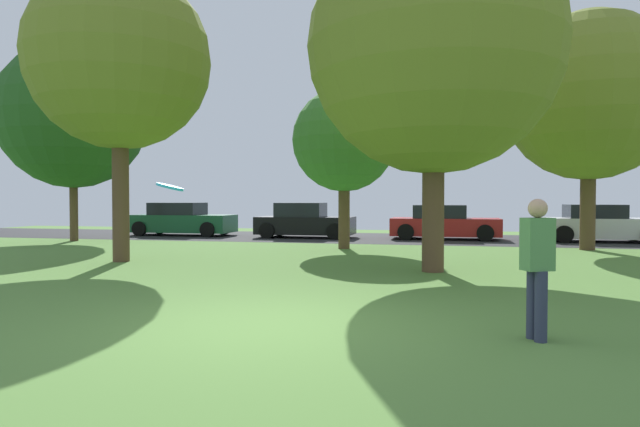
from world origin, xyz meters
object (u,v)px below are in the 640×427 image
frisbee_disc (170,187)px  parked_car_white (599,225)px  maple_tree_far (589,97)px  oak_tree_center (344,140)px  birch_tree_lone (119,60)px  parked_car_green (181,220)px  parked_car_red (444,223)px  person_catcher (537,263)px  parked_car_black (304,222)px  oak_tree_left (73,116)px  oak_tree_right (434,48)px

frisbee_disc → parked_car_white: size_ratio=0.08×
maple_tree_far → oak_tree_center: 7.80m
birch_tree_lone → frisbee_disc: bearing=-54.5°
parked_car_green → parked_car_red: size_ratio=1.07×
maple_tree_far → parked_car_white: bearing=71.5°
frisbee_disc → parked_car_red: bearing=81.8°
person_catcher → parked_car_green: (-12.47, 15.84, -0.22)m
maple_tree_far → frisbee_disc: bearing=-116.7°
frisbee_disc → parked_car_black: 17.65m
maple_tree_far → frisbee_disc: (-7.00, -13.90, -3.10)m
birch_tree_lone → maple_tree_far: 13.96m
parked_car_red → oak_tree_left: bearing=-163.3°
oak_tree_right → maple_tree_far: size_ratio=1.03×
oak_tree_right → parked_car_white: bearing=59.9°
parked_car_green → parked_car_red: parked_car_green is taller
birch_tree_lone → parked_car_red: (8.05, 9.98, -4.54)m
birch_tree_lone → parked_car_black: (2.38, 9.63, -4.51)m
oak_tree_left → parked_car_green: oak_tree_left is taller
oak_tree_right → parked_car_red: size_ratio=1.81×
oak_tree_center → parked_car_white: size_ratio=1.28×
oak_tree_right → oak_tree_center: (-2.95, 5.15, -1.42)m
oak_tree_center → parked_car_black: oak_tree_center is taller
frisbee_disc → parked_car_black: (-3.13, 17.33, -1.07)m
frisbee_disc → parked_car_green: bearing=116.7°
person_catcher → parked_car_white: bearing=-130.4°
oak_tree_left → parked_car_black: oak_tree_left is taller
birch_tree_lone → parked_car_black: 10.89m
oak_tree_right → parked_car_black: oak_tree_right is taller
parked_car_black → parked_car_red: (5.68, 0.35, -0.03)m
oak_tree_right → oak_tree_left: 14.94m
frisbee_disc → oak_tree_center: bearing=92.6°
birch_tree_lone → oak_tree_left: size_ratio=1.00×
birch_tree_lone → parked_car_red: bearing=51.1°
parked_car_green → parked_car_white: 17.03m
oak_tree_right → parked_car_red: (0.18, 10.22, -4.29)m
oak_tree_center → oak_tree_left: bearing=175.0°
oak_tree_center → person_catcher: bearing=-68.8°
parked_car_green → parked_car_red: (11.35, 0.19, -0.04)m
parked_car_green → parked_car_black: (5.68, -0.16, -0.01)m
oak_tree_center → parked_car_red: oak_tree_center is taller
oak_tree_left → parked_car_red: 15.02m
oak_tree_left → parked_car_black: bearing=24.9°
maple_tree_far → oak_tree_right: bearing=-125.7°
person_catcher → parked_car_red: bearing=-110.4°
parked_car_black → parked_car_white: size_ratio=0.98×
oak_tree_right → oak_tree_left: bearing=156.0°
parked_car_green → birch_tree_lone: bearing=-71.4°
person_catcher → parked_car_green: person_catcher is taller
oak_tree_center → frisbee_disc: (0.58, -12.61, -1.78)m
oak_tree_center → parked_car_green: (-8.23, 4.88, -2.84)m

